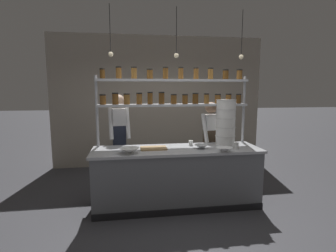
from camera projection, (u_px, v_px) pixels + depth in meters
name	position (u px, v px, depth m)	size (l,w,h in m)	color
ground_plane	(177.00, 204.00, 4.21)	(40.00, 40.00, 0.00)	#3D3D42
back_wall	(159.00, 102.00, 6.31)	(5.02, 0.12, 3.07)	#9E9384
prep_counter	(177.00, 177.00, 4.15)	(2.62, 0.76, 0.92)	slate
spice_shelf_unit	(173.00, 95.00, 4.29)	(2.50, 0.28, 2.19)	#B7BABF
chef_left	(119.00, 136.00, 4.63)	(0.39, 0.32, 1.74)	black
chef_center	(210.00, 140.00, 4.73)	(0.40, 0.32, 1.61)	black
container_stack	(226.00, 122.00, 4.34)	(0.33, 0.33, 0.75)	white
cutting_board	(154.00, 148.00, 4.05)	(0.40, 0.26, 0.02)	#A88456
prep_bowl_near_left	(129.00, 151.00, 3.77)	(0.29, 0.29, 0.08)	silver
prep_bowl_center_front	(224.00, 150.00, 3.87)	(0.24, 0.24, 0.07)	white
prep_bowl_center_back	(201.00, 147.00, 4.07)	(0.22, 0.22, 0.06)	#B2B7BC
serving_cup_front	(236.00, 146.00, 4.05)	(0.09, 0.09, 0.10)	silver
serving_cup_by_board	(191.00, 143.00, 4.31)	(0.07, 0.07, 0.08)	silver
pendant_light_row	(178.00, 53.00, 3.88)	(2.04, 0.07, 0.73)	black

